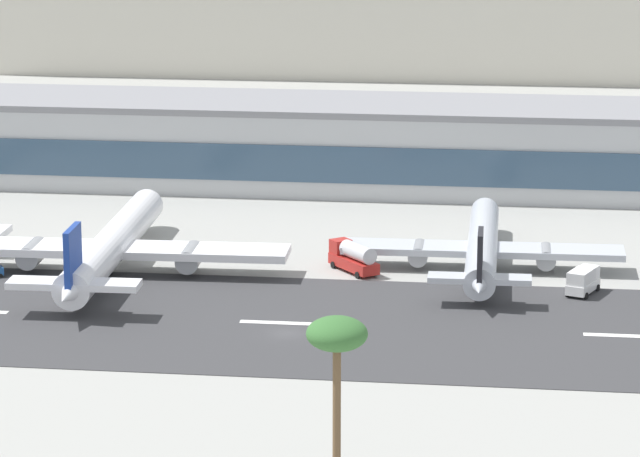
{
  "coord_description": "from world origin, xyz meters",
  "views": [
    {
      "loc": [
        27.89,
        -185.57,
        58.1
      ],
      "look_at": [
        0.76,
        24.22,
        6.5
      ],
      "focal_mm": 96.6,
      "sensor_mm": 36.0,
      "label": 1
    }
  ],
  "objects": [
    {
      "name": "ground_plane",
      "position": [
        0.0,
        0.0,
        0.0
      ],
      "size": [
        1400.0,
        1400.0,
        0.0
      ],
      "primitive_type": "plane",
      "color": "#9E9E99"
    },
    {
      "name": "runway_strip",
      "position": [
        0.0,
        3.82,
        0.04
      ],
      "size": [
        800.0,
        39.44,
        0.08
      ],
      "primitive_type": "cube",
      "color": "#38383A",
      "rests_on": "ground_plane"
    },
    {
      "name": "runway_centreline_dash_4",
      "position": [
        -0.02,
        3.82,
        0.09
      ],
      "size": [
        12.0,
        1.2,
        0.01
      ],
      "primitive_type": "cube",
      "color": "white",
      "rests_on": "runway_strip"
    },
    {
      "name": "runway_centreline_dash_5",
      "position": [
        39.63,
        3.82,
        0.09
      ],
      "size": [
        12.0,
        1.2,
        0.01
      ],
      "primitive_type": "cube",
      "color": "white",
      "rests_on": "runway_strip"
    },
    {
      "name": "terminal_building",
      "position": [
        -2.24,
        79.41,
        6.79
      ],
      "size": [
        156.82,
        22.22,
        13.58
      ],
      "color": "#B7BABC",
      "rests_on": "ground_plane"
    },
    {
      "name": "airliner_navy_tail_gate_1",
      "position": [
        -26.22,
        22.36,
        3.45
      ],
      "size": [
        46.1,
        52.01,
        10.85
      ],
      "rotation": [
        0.0,
        0.0,
        1.6
      ],
      "color": "white",
      "rests_on": "ground_plane"
    },
    {
      "name": "airliner_black_tail_gate_2",
      "position": [
        21.09,
        30.25,
        2.96
      ],
      "size": [
        36.6,
        44.58,
        9.3
      ],
      "rotation": [
        0.0,
        0.0,
        1.59
      ],
      "color": "silver",
      "rests_on": "ground_plane"
    },
    {
      "name": "service_fuel_truck_0",
      "position": [
        4.69,
        27.67,
        2.03
      ],
      "size": [
        7.31,
        8.28,
        3.95
      ],
      "rotation": [
        0.0,
        0.0,
        2.24
      ],
      "color": "#B2231E",
      "rests_on": "ground_plane"
    },
    {
      "name": "service_box_truck_2",
      "position": [
        33.87,
        20.85,
        1.79
      ],
      "size": [
        4.4,
        6.46,
        3.25
      ],
      "rotation": [
        0.0,
        0.0,
        1.2
      ],
      "color": "white",
      "rests_on": "ground_plane"
    },
    {
      "name": "palm_tree_1",
      "position": [
        11.27,
        -45.74,
        13.87
      ],
      "size": [
        5.33,
        5.33,
        15.94
      ],
      "color": "brown",
      "rests_on": "ground_plane"
    }
  ]
}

